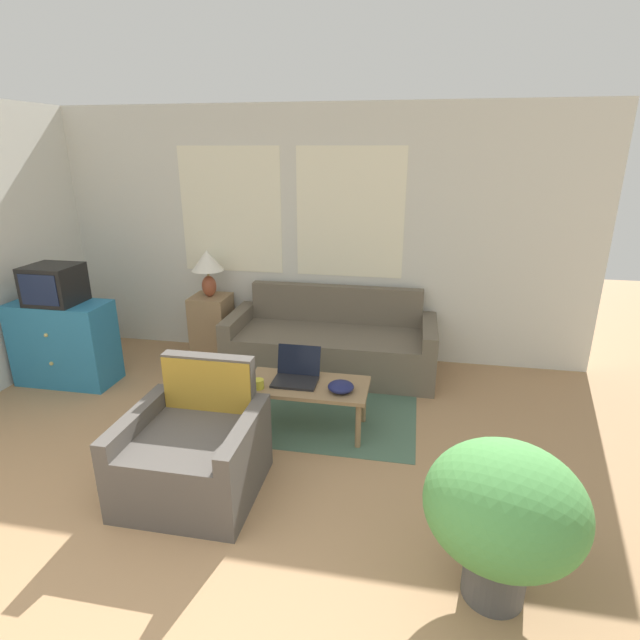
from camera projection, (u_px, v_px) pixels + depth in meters
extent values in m
cube|color=silver|center=(297.00, 236.00, 5.25)|extent=(6.08, 0.05, 2.60)
cube|color=white|center=(231.00, 211.00, 5.27)|extent=(1.10, 0.01, 1.30)
cube|color=white|center=(350.00, 213.00, 5.04)|extent=(1.10, 0.01, 1.30)
cube|color=#476651|center=(320.00, 396.00, 4.61)|extent=(1.75, 1.82, 0.01)
cube|color=#665B4C|center=(330.00, 352.00, 5.06)|extent=(1.80, 0.83, 0.43)
cube|color=#665B4C|center=(336.00, 323.00, 5.33)|extent=(1.80, 0.12, 0.82)
cube|color=#665B4C|center=(239.00, 339.00, 5.21)|extent=(0.14, 0.83, 0.58)
cube|color=#665B4C|center=(428.00, 352.00, 4.87)|extent=(0.14, 0.83, 0.58)
cube|color=#514C47|center=(193.00, 463.00, 3.27)|extent=(0.64, 0.80, 0.44)
cube|color=#514C47|center=(212.00, 410.00, 3.53)|extent=(0.64, 0.10, 0.84)
cube|color=#514C47|center=(140.00, 449.00, 3.32)|extent=(0.10, 0.80, 0.56)
cube|color=#514C47|center=(247.00, 462.00, 3.19)|extent=(0.10, 0.80, 0.56)
cube|color=#A87F28|center=(208.00, 401.00, 3.45)|extent=(0.63, 0.01, 0.61)
cube|color=teal|center=(65.00, 343.00, 4.79)|extent=(0.92, 0.42, 0.81)
sphere|color=tan|center=(46.00, 335.00, 4.54)|extent=(0.04, 0.04, 0.04)
sphere|color=tan|center=(51.00, 364.00, 4.63)|extent=(0.04, 0.04, 0.04)
cube|color=black|center=(54.00, 284.00, 4.60)|extent=(0.45, 0.40, 0.36)
cube|color=#192342|center=(38.00, 290.00, 4.41)|extent=(0.37, 0.01, 0.28)
cube|color=#937551|center=(212.00, 326.00, 5.45)|extent=(0.39, 0.39, 0.68)
ellipsoid|color=brown|center=(209.00, 286.00, 5.30)|extent=(0.15, 0.15, 0.22)
cylinder|color=tan|center=(208.00, 273.00, 5.25)|extent=(0.02, 0.02, 0.06)
cone|color=white|center=(207.00, 260.00, 5.21)|extent=(0.34, 0.34, 0.21)
cube|color=#8E704C|center=(307.00, 386.00, 3.97)|extent=(0.97, 0.49, 0.03)
cylinder|color=#8E704C|center=(248.00, 415.00, 3.93)|extent=(0.04, 0.04, 0.37)
cylinder|color=#8E704C|center=(358.00, 426.00, 3.78)|extent=(0.04, 0.04, 0.37)
cylinder|color=#8E704C|center=(262.00, 392.00, 4.29)|extent=(0.04, 0.04, 0.37)
cylinder|color=#8E704C|center=(364.00, 402.00, 4.13)|extent=(0.04, 0.04, 0.37)
cube|color=black|center=(295.00, 382.00, 3.97)|extent=(0.35, 0.24, 0.02)
cube|color=black|center=(299.00, 360.00, 4.07)|extent=(0.35, 0.07, 0.24)
cylinder|color=gold|center=(258.00, 384.00, 3.88)|extent=(0.09, 0.09, 0.07)
ellipsoid|color=#191E4C|center=(341.00, 387.00, 3.83)|extent=(0.20, 0.20, 0.08)
cylinder|color=#4C4C4C|center=(494.00, 574.00, 2.53)|extent=(0.31, 0.31, 0.27)
ellipsoid|color=#4C9347|center=(504.00, 505.00, 2.39)|extent=(0.77, 0.77, 0.58)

